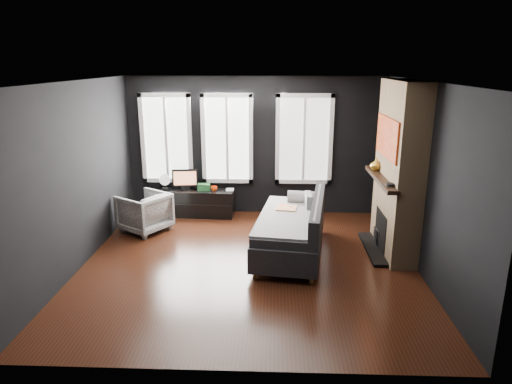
{
  "coord_description": "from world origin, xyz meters",
  "views": [
    {
      "loc": [
        0.36,
        -6.35,
        2.97
      ],
      "look_at": [
        0.1,
        0.3,
        1.05
      ],
      "focal_mm": 32.0,
      "sensor_mm": 36.0,
      "label": 1
    }
  ],
  "objects_px": {
    "book": "(226,185)",
    "sofa": "(291,226)",
    "monitor": "(185,178)",
    "media_console": "(196,202)",
    "mantel_vase": "(376,164)",
    "armchair": "(144,210)",
    "mug": "(214,188)"
  },
  "relations": [
    {
      "from": "book",
      "to": "sofa",
      "type": "bearing_deg",
      "value": -56.41
    },
    {
      "from": "sofa",
      "to": "monitor",
      "type": "bearing_deg",
      "value": 145.3
    },
    {
      "from": "media_console",
      "to": "mantel_vase",
      "type": "height_order",
      "value": "mantel_vase"
    },
    {
      "from": "armchair",
      "to": "media_console",
      "type": "distance_m",
      "value": 1.2
    },
    {
      "from": "media_console",
      "to": "mug",
      "type": "relative_size",
      "value": 12.1
    },
    {
      "from": "sofa",
      "to": "monitor",
      "type": "distance_m",
      "value": 2.76
    },
    {
      "from": "mug",
      "to": "book",
      "type": "bearing_deg",
      "value": 17.71
    },
    {
      "from": "media_console",
      "to": "monitor",
      "type": "xyz_separation_m",
      "value": [
        -0.2,
        0.04,
        0.49
      ]
    },
    {
      "from": "sofa",
      "to": "mantel_vase",
      "type": "relative_size",
      "value": 10.5
    },
    {
      "from": "media_console",
      "to": "mantel_vase",
      "type": "xyz_separation_m",
      "value": [
        3.23,
        -1.19,
        1.07
      ]
    },
    {
      "from": "armchair",
      "to": "media_console",
      "type": "height_order",
      "value": "armchair"
    },
    {
      "from": "monitor",
      "to": "mantel_vase",
      "type": "height_order",
      "value": "mantel_vase"
    },
    {
      "from": "armchair",
      "to": "media_console",
      "type": "bearing_deg",
      "value": 173.02
    },
    {
      "from": "armchair",
      "to": "mug",
      "type": "relative_size",
      "value": 6.15
    },
    {
      "from": "mug",
      "to": "mantel_vase",
      "type": "height_order",
      "value": "mantel_vase"
    },
    {
      "from": "sofa",
      "to": "armchair",
      "type": "relative_size",
      "value": 2.78
    },
    {
      "from": "monitor",
      "to": "mantel_vase",
      "type": "bearing_deg",
      "value": -27.16
    },
    {
      "from": "mantel_vase",
      "to": "monitor",
      "type": "bearing_deg",
      "value": 160.25
    },
    {
      "from": "mantel_vase",
      "to": "sofa",
      "type": "bearing_deg",
      "value": -155.8
    },
    {
      "from": "media_console",
      "to": "mug",
      "type": "bearing_deg",
      "value": -8.07
    },
    {
      "from": "mug",
      "to": "book",
      "type": "relative_size",
      "value": 0.61
    },
    {
      "from": "media_console",
      "to": "monitor",
      "type": "distance_m",
      "value": 0.53
    },
    {
      "from": "armchair",
      "to": "mantel_vase",
      "type": "distance_m",
      "value": 4.12
    },
    {
      "from": "mug",
      "to": "mantel_vase",
      "type": "bearing_deg",
      "value": -21.41
    },
    {
      "from": "media_console",
      "to": "book",
      "type": "distance_m",
      "value": 0.71
    },
    {
      "from": "media_console",
      "to": "monitor",
      "type": "height_order",
      "value": "monitor"
    },
    {
      "from": "book",
      "to": "monitor",
      "type": "bearing_deg",
      "value": 176.91
    },
    {
      "from": "armchair",
      "to": "mug",
      "type": "xyz_separation_m",
      "value": [
        1.16,
        0.83,
        0.2
      ]
    },
    {
      "from": "mug",
      "to": "book",
      "type": "height_order",
      "value": "book"
    },
    {
      "from": "sofa",
      "to": "book",
      "type": "bearing_deg",
      "value": 131.56
    },
    {
      "from": "sofa",
      "to": "media_console",
      "type": "bearing_deg",
      "value": 142.96
    },
    {
      "from": "book",
      "to": "media_console",
      "type": "bearing_deg",
      "value": 179.72
    }
  ]
}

